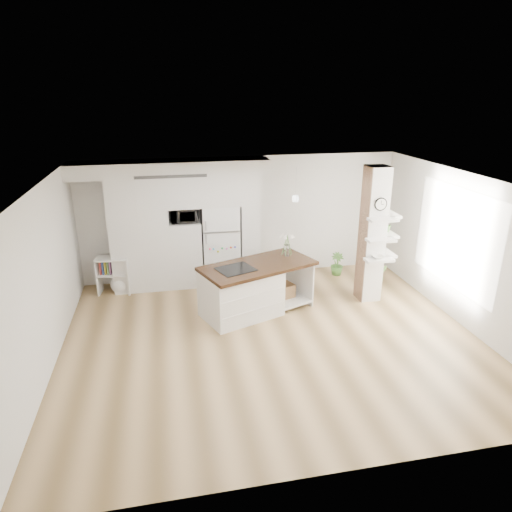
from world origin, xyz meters
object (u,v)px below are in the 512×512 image
Objects in this scene: refrigerator at (220,244)px; floor_plant_a at (380,276)px; bookshelf at (116,278)px; kitchen_island at (247,290)px.

refrigerator reaches higher than floor_plant_a.
bookshelf is (-2.23, -0.19, -0.54)m from refrigerator.
kitchen_island is 4.56× the size of floor_plant_a.
floor_plant_a is (3.31, -1.02, -0.62)m from refrigerator.
kitchen_island is 2.92m from bookshelf.
bookshelf is at bearing 128.10° from kitchen_island.
floor_plant_a is (5.54, -0.83, -0.08)m from bookshelf.
refrigerator reaches higher than bookshelf.
refrigerator is 3.40× the size of floor_plant_a.
refrigerator reaches higher than kitchen_island.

